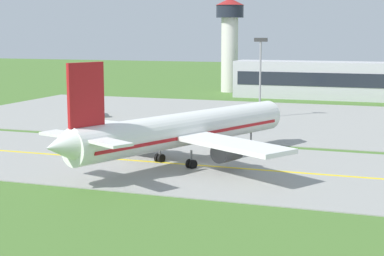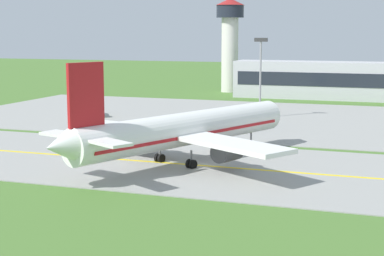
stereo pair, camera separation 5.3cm
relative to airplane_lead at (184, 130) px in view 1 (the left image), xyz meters
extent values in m
plane|color=#47702D|center=(2.43, -0.75, -4.13)|extent=(500.00, 500.00, 0.00)
cube|color=gray|center=(2.43, -0.75, -4.08)|extent=(240.00, 28.00, 0.10)
cube|color=gray|center=(12.43, 41.25, -4.08)|extent=(140.00, 52.00, 0.10)
cube|color=yellow|center=(2.43, -0.75, -4.03)|extent=(220.00, 0.60, 0.01)
cylinder|color=white|center=(0.19, 0.45, 0.07)|extent=(16.91, 32.88, 4.00)
cone|color=white|center=(7.27, 17.22, 0.07)|extent=(4.51, 3.87, 3.80)
cone|color=white|center=(-6.97, -16.50, 0.47)|extent=(4.38, 4.27, 3.40)
cube|color=red|center=(0.19, 0.45, -0.43)|extent=(15.93, 30.40, 0.36)
cube|color=#1E232D|center=(6.42, 15.19, 0.77)|extent=(3.83, 2.98, 0.70)
cube|color=white|center=(-8.50, 1.73, -0.43)|extent=(15.73, 8.50, 0.50)
cylinder|color=#47474C|center=(-5.88, 2.79, -1.83)|extent=(3.44, 4.03, 2.30)
cylinder|color=black|center=(-5.25, 4.27, -1.83)|extent=(2.03, 1.05, 2.10)
cube|color=white|center=(7.16, -4.88, -0.43)|extent=(15.34, 11.82, 0.50)
cylinder|color=#47474C|center=(6.10, -2.26, -1.83)|extent=(3.44, 4.03, 2.30)
cylinder|color=black|center=(6.72, -0.79, -1.83)|extent=(2.03, 1.05, 2.10)
cube|color=red|center=(-5.65, -13.37, 5.32)|extent=(2.08, 4.21, 6.50)
cube|color=white|center=(-8.67, -12.31, 0.87)|extent=(6.44, 4.04, 0.30)
cube|color=white|center=(-2.78, -14.80, 0.87)|extent=(6.41, 5.00, 0.30)
cylinder|color=slate|center=(5.25, 12.43, -2.76)|extent=(0.24, 0.24, 1.65)
cylinder|color=black|center=(5.25, 12.43, -3.58)|extent=(0.75, 1.15, 1.10)
cylinder|color=slate|center=(-2.98, -0.38, -2.76)|extent=(0.24, 0.24, 1.65)
cylinder|color=black|center=(-3.24, -0.27, -3.58)|extent=(0.75, 1.15, 1.10)
cylinder|color=black|center=(-2.73, -0.49, -3.58)|extent=(0.75, 1.15, 1.10)
cylinder|color=slate|center=(1.81, -2.40, -2.76)|extent=(0.24, 0.24, 1.65)
cylinder|color=black|center=(1.55, -2.30, -3.58)|extent=(0.75, 1.15, 1.10)
cylinder|color=black|center=(2.06, -2.51, -3.58)|extent=(0.75, 1.15, 1.10)
cube|color=#264CA5|center=(-0.15, 28.41, -2.63)|extent=(2.32, 2.17, 1.80)
cube|color=#1E232D|center=(-0.31, 27.66, -2.32)|extent=(1.83, 0.49, 0.81)
cube|color=#264CA5|center=(0.45, 31.35, -2.53)|extent=(2.90, 4.54, 2.00)
cylinder|color=orange|center=(-0.15, 28.41, -1.63)|extent=(0.20, 0.20, 0.18)
cylinder|color=black|center=(0.82, 28.21, -3.68)|extent=(0.48, 0.94, 0.90)
cylinder|color=black|center=(-1.13, 28.61, -3.68)|extent=(0.48, 0.94, 0.90)
cylinder|color=black|center=(1.65, 31.96, -3.68)|extent=(0.48, 0.94, 0.90)
cylinder|color=black|center=(-0.41, 32.39, -3.68)|extent=(0.48, 0.94, 0.90)
cube|color=yellow|center=(-29.08, 31.96, -2.63)|extent=(2.65, 2.59, 1.80)
cube|color=#1E232D|center=(-28.67, 31.31, -2.32)|extent=(1.62, 1.08, 0.81)
cylinder|color=silver|center=(-30.67, 34.50, -2.38)|extent=(3.76, 4.51, 1.80)
cube|color=#383838|center=(-30.67, 34.50, -3.41)|extent=(4.01, 4.67, 0.24)
cylinder|color=orange|center=(-29.08, 31.96, -1.63)|extent=(0.20, 0.20, 0.18)
cylinder|color=black|center=(-28.23, 32.49, -3.68)|extent=(0.73, 0.92, 0.90)
cylinder|color=black|center=(-29.93, 31.43, -3.68)|extent=(0.73, 0.92, 0.90)
cylinder|color=black|center=(-30.23, 35.77, -3.68)|extent=(0.73, 0.92, 0.90)
cylinder|color=black|center=(-32.01, 34.66, -3.68)|extent=(0.73, 0.92, 0.90)
cube|color=#B2B2B7|center=(15.32, 80.10, 0.28)|extent=(60.38, 8.88, 8.82)
cube|color=#1E232D|center=(15.32, 75.61, 0.72)|extent=(57.96, 0.10, 3.17)
cylinder|color=silver|center=(-19.55, 89.16, 5.61)|extent=(4.40, 4.40, 19.49)
cylinder|color=#1E232D|center=(-19.55, 89.16, 16.96)|extent=(7.20, 7.20, 3.20)
cone|color=maroon|center=(-19.55, 89.16, 19.46)|extent=(7.60, 7.60, 1.80)
cylinder|color=gray|center=(-0.42, 42.19, 2.87)|extent=(0.36, 0.36, 14.00)
cube|color=#333333|center=(-0.42, 42.19, 10.22)|extent=(2.40, 0.50, 0.70)
camera|label=1|loc=(24.79, -68.09, 11.52)|focal=57.40mm
camera|label=2|loc=(24.85, -68.07, 11.52)|focal=57.40mm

